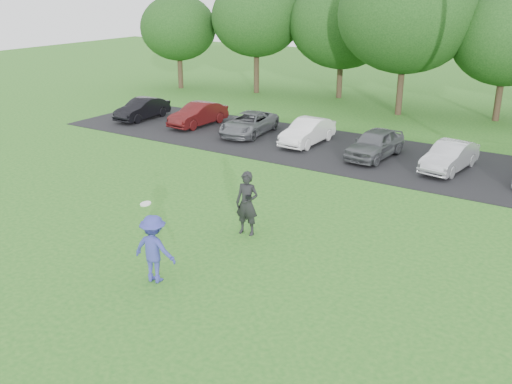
% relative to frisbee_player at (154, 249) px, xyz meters
% --- Properties ---
extents(ground, '(100.00, 100.00, 0.00)m').
position_rel_frisbee_player_xyz_m(ground, '(0.54, 0.35, -0.89)').
color(ground, '#23671D').
rests_on(ground, ground).
extents(parking_lot, '(32.00, 6.50, 0.03)m').
position_rel_frisbee_player_xyz_m(parking_lot, '(0.54, 13.35, -0.87)').
color(parking_lot, black).
rests_on(parking_lot, ground).
extents(frisbee_player, '(1.23, 0.82, 2.10)m').
position_rel_frisbee_player_xyz_m(frisbee_player, '(0.00, 0.00, 0.00)').
color(frisbee_player, '#373C9C').
rests_on(frisbee_player, ground).
extents(camera_bystander, '(0.76, 0.55, 1.94)m').
position_rel_frisbee_player_xyz_m(camera_bystander, '(0.36, 3.63, 0.09)').
color(camera_bystander, black).
rests_on(camera_bystander, ground).
extents(parked_cars, '(27.93, 4.25, 1.22)m').
position_rel_frisbee_player_xyz_m(parked_cars, '(0.79, 13.44, -0.28)').
color(parked_cars, black).
rests_on(parked_cars, parking_lot).
extents(tree_row, '(42.39, 9.85, 8.64)m').
position_rel_frisbee_player_xyz_m(tree_row, '(2.05, 23.11, 4.02)').
color(tree_row, '#38281C').
rests_on(tree_row, ground).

